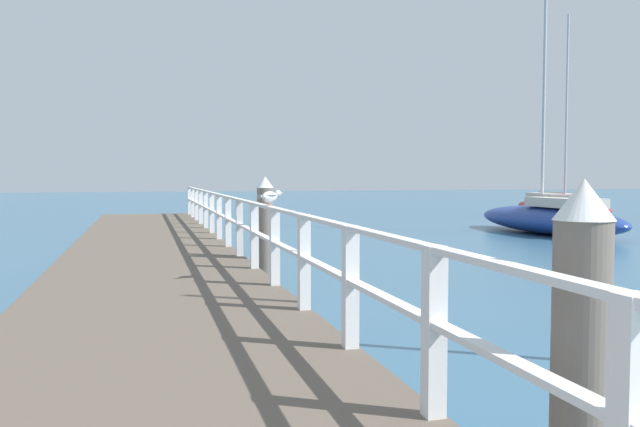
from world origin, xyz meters
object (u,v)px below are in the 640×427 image
at_px(seagull_foreground, 270,196).
at_px(boat_1, 549,218).
at_px(dock_piling_near, 580,370).
at_px(dock_piling_far, 265,230).
at_px(boat_0, 560,206).

relative_size(seagull_foreground, boat_1, 0.04).
height_order(dock_piling_near, dock_piling_far, same).
height_order(dock_piling_far, seagull_foreground, dock_piling_far).
bearing_deg(boat_0, dock_piling_far, 51.78).
distance_m(dock_piling_far, boat_1, 13.04).
distance_m(boat_0, boat_1, 11.33).
bearing_deg(dock_piling_near, dock_piling_far, 90.00).
bearing_deg(seagull_foreground, dock_piling_near, -34.58).
xyz_separation_m(dock_piling_far, seagull_foreground, (-0.37, -2.43, 0.66)).
height_order(dock_piling_near, boat_0, boat_0).
distance_m(dock_piling_near, seagull_foreground, 6.20).
xyz_separation_m(seagull_foreground, boat_1, (11.08, 9.86, -1.10)).
xyz_separation_m(dock_piling_near, boat_1, (10.70, 16.01, -0.43)).
relative_size(boat_0, boat_1, 0.97).
distance_m(dock_piling_near, boat_1, 19.26).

